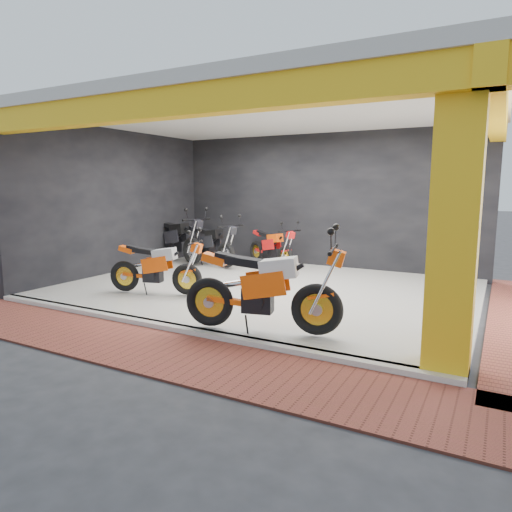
# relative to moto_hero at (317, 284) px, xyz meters

# --- Properties ---
(ground) EXTENTS (80.00, 80.00, 0.00)m
(ground) POSITION_rel_moto_hero_xyz_m (-2.06, 0.50, -0.84)
(ground) COLOR #2D2D30
(ground) RESTS_ON ground
(showroom_floor) EXTENTS (8.00, 6.00, 0.10)m
(showroom_floor) POSITION_rel_moto_hero_xyz_m (-2.06, 2.50, -0.79)
(showroom_floor) COLOR white
(showroom_floor) RESTS_ON ground
(showroom_ceiling) EXTENTS (8.40, 6.40, 0.20)m
(showroom_ceiling) POSITION_rel_moto_hero_xyz_m (-2.06, 2.50, 2.76)
(showroom_ceiling) COLOR beige
(showroom_ceiling) RESTS_ON corner_column
(back_wall) EXTENTS (8.20, 0.20, 3.50)m
(back_wall) POSITION_rel_moto_hero_xyz_m (-2.06, 5.60, 0.91)
(back_wall) COLOR black
(back_wall) RESTS_ON ground
(left_wall) EXTENTS (0.20, 6.20, 3.50)m
(left_wall) POSITION_rel_moto_hero_xyz_m (-6.16, 2.50, 0.91)
(left_wall) COLOR black
(left_wall) RESTS_ON ground
(corner_column) EXTENTS (0.50, 0.50, 3.50)m
(corner_column) POSITION_rel_moto_hero_xyz_m (1.69, -0.25, 0.91)
(corner_column) COLOR yellow
(corner_column) RESTS_ON ground
(header_beam_front) EXTENTS (8.40, 0.30, 0.40)m
(header_beam_front) POSITION_rel_moto_hero_xyz_m (-2.06, -0.50, 2.46)
(header_beam_front) COLOR yellow
(header_beam_front) RESTS_ON corner_column
(header_beam_right) EXTENTS (0.30, 6.40, 0.40)m
(header_beam_right) POSITION_rel_moto_hero_xyz_m (1.94, 2.50, 2.46)
(header_beam_right) COLOR yellow
(header_beam_right) RESTS_ON corner_column
(floor_kerb) EXTENTS (8.00, 0.20, 0.10)m
(floor_kerb) POSITION_rel_moto_hero_xyz_m (-2.06, -0.52, -0.79)
(floor_kerb) COLOR white
(floor_kerb) RESTS_ON ground
(paver_front) EXTENTS (9.00, 1.40, 0.03)m
(paver_front) POSITION_rel_moto_hero_xyz_m (-2.06, -1.30, -0.82)
(paver_front) COLOR brown
(paver_front) RESTS_ON ground
(moto_hero) EXTENTS (2.56, 1.43, 1.48)m
(moto_hero) POSITION_rel_moto_hero_xyz_m (0.00, 0.00, 0.00)
(moto_hero) COLOR #FD550A
(moto_hero) RESTS_ON showroom_floor
(moto_row_a) EXTENTS (2.13, 1.24, 1.23)m
(moto_row_a) POSITION_rel_moto_hero_xyz_m (-3.01, 1.07, -0.13)
(moto_row_a) COLOR #E54C09
(moto_row_a) RESTS_ON showroom_floor
(moto_row_b) EXTENTS (2.29, 1.41, 1.31)m
(moto_row_b) POSITION_rel_moto_hero_xyz_m (-3.92, 3.89, -0.08)
(moto_row_b) COLOR black
(moto_row_b) RESTS_ON showroom_floor
(moto_row_c) EXTENTS (2.02, 1.46, 1.16)m
(moto_row_c) POSITION_rel_moto_hero_xyz_m (-2.61, 4.59, -0.16)
(moto_row_c) COLOR red
(moto_row_c) RESTS_ON showroom_floor
(moto_row_d) EXTENTS (2.54, 1.47, 1.46)m
(moto_row_d) POSITION_rel_moto_hero_xyz_m (-4.98, 3.90, -0.01)
(moto_row_d) COLOR black
(moto_row_d) RESTS_ON showroom_floor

